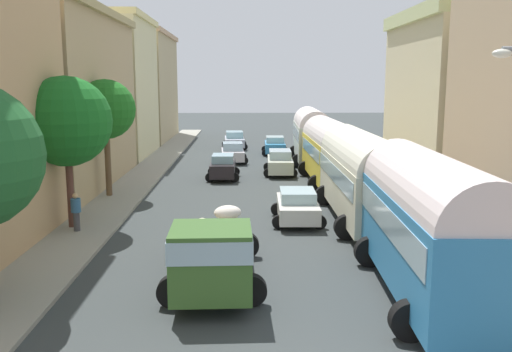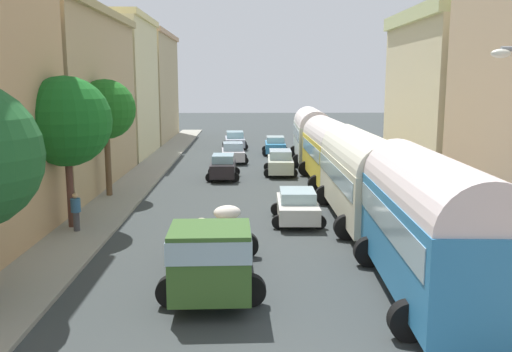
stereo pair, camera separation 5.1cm
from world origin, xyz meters
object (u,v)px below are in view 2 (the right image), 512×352
(parked_bus_0, at_px, (429,220))
(car_5, at_px, (275,145))
(pedestrian_0, at_px, (76,211))
(parked_bus_2, at_px, (330,148))
(car_0, at_px, (223,167))
(car_4, at_px, (280,162))
(parked_bus_3, at_px, (312,133))
(parked_bus_1, at_px, (361,172))
(car_2, at_px, (235,140))
(car_3, at_px, (297,206))
(cargo_truck_0, at_px, (212,250))
(car_1, at_px, (233,153))

(parked_bus_0, bearing_deg, car_5, 94.52)
(pedestrian_0, bearing_deg, parked_bus_2, 42.37)
(car_0, height_order, car_4, car_4)
(parked_bus_3, bearing_deg, parked_bus_1, -90.00)
(car_2, height_order, car_5, car_2)
(car_0, xyz_separation_m, car_4, (3.79, 1.76, 0.03))
(parked_bus_0, bearing_deg, car_4, 97.34)
(parked_bus_3, bearing_deg, car_0, -132.25)
(car_3, relative_size, car_4, 0.90)
(car_0, bearing_deg, car_2, 88.28)
(parked_bus_2, bearing_deg, car_5, 100.29)
(parked_bus_2, relative_size, pedestrian_0, 5.17)
(parked_bus_2, height_order, car_2, parked_bus_2)
(cargo_truck_0, relative_size, car_1, 1.94)
(car_2, xyz_separation_m, pedestrian_0, (-6.03, -29.35, 0.17))
(parked_bus_3, xyz_separation_m, car_2, (-6.07, 9.32, -1.51))
(parked_bus_3, height_order, car_2, parked_bus_3)
(cargo_truck_0, height_order, car_4, cargo_truck_0)
(car_5, relative_size, pedestrian_0, 2.36)
(parked_bus_3, xyz_separation_m, car_4, (-2.78, -5.46, -1.49))
(parked_bus_1, xyz_separation_m, car_3, (-2.86, -0.27, -1.46))
(car_0, bearing_deg, parked_bus_1, -58.66)
(parked_bus_0, xyz_separation_m, car_5, (-2.52, 31.86, -1.53))
(parked_bus_2, relative_size, car_0, 2.46)
(cargo_truck_0, height_order, car_1, cargo_truck_0)
(parked_bus_1, height_order, cargo_truck_0, parked_bus_1)
(car_5, xyz_separation_m, pedestrian_0, (-9.58, -24.89, 0.18))
(parked_bus_2, distance_m, car_2, 19.35)
(parked_bus_3, distance_m, car_4, 6.31)
(parked_bus_3, relative_size, car_5, 2.13)
(cargo_truck_0, bearing_deg, car_2, 89.81)
(car_1, height_order, car_4, car_4)
(parked_bus_2, relative_size, parked_bus_3, 1.03)
(parked_bus_0, distance_m, car_3, 9.32)
(parked_bus_2, bearing_deg, car_1, 123.75)
(parked_bus_3, height_order, car_0, parked_bus_3)
(car_2, xyz_separation_m, car_3, (3.20, -27.59, -0.07))
(parked_bus_2, distance_m, car_5, 14.16)
(parked_bus_0, height_order, car_3, parked_bus_0)
(car_4, bearing_deg, parked_bus_3, 63.06)
(car_2, bearing_deg, car_4, -77.45)
(parked_bus_0, height_order, parked_bus_3, parked_bus_0)
(car_2, height_order, car_4, car_4)
(car_1, relative_size, car_4, 0.86)
(parked_bus_1, distance_m, car_2, 28.02)
(parked_bus_2, bearing_deg, parked_bus_3, 90.00)
(parked_bus_2, height_order, car_5, parked_bus_2)
(car_0, relative_size, car_5, 0.89)
(car_1, xyz_separation_m, car_2, (0.01, 9.23, 0.02))
(car_2, distance_m, pedestrian_0, 29.96)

